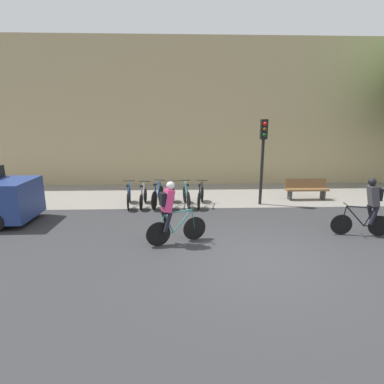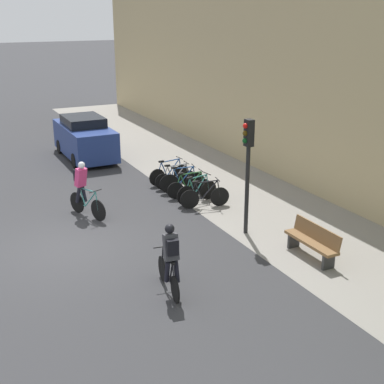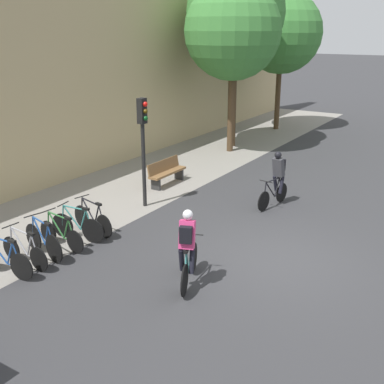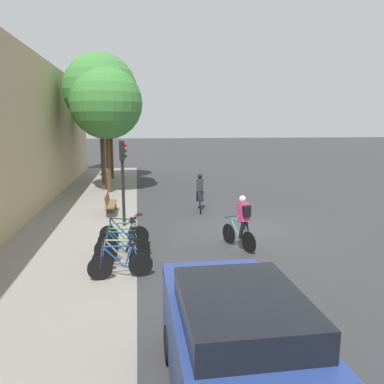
{
  "view_description": "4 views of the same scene",
  "coord_description": "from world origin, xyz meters",
  "px_view_note": "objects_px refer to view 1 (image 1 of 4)",
  "views": [
    {
      "loc": [
        -1.88,
        -6.7,
        3.4
      ],
      "look_at": [
        -1.51,
        3.45,
        0.92
      ],
      "focal_mm": 28.0,
      "sensor_mm": 36.0,
      "label": 1
    },
    {
      "loc": [
        13.66,
        -2.91,
        6.27
      ],
      "look_at": [
        -0.19,
        3.99,
        0.96
      ],
      "focal_mm": 50.0,
      "sensor_mm": 36.0,
      "label": 2
    },
    {
      "loc": [
        -9.99,
        -3.89,
        5.34
      ],
      "look_at": [
        0.49,
        2.7,
        1.12
      ],
      "focal_mm": 45.0,
      "sensor_mm": 36.0,
      "label": 3
    },
    {
      "loc": [
        -13.47,
        4.4,
        4.0
      ],
      "look_at": [
        0.67,
        2.34,
        1.42
      ],
      "focal_mm": 35.0,
      "sensor_mm": 36.0,
      "label": 4
    }
  ],
  "objects_px": {
    "parked_bike_4": "(186,196)",
    "traffic_light_pole": "(263,146)",
    "parked_bike_3": "(172,197)",
    "parked_bike_5": "(201,196)",
    "cyclist_grey": "(370,205)",
    "cyclist_pink": "(171,211)",
    "parked_bike_0": "(129,197)",
    "parked_bike_1": "(143,197)",
    "bench": "(306,189)",
    "parked_bike_2": "(158,196)"
  },
  "relations": [
    {
      "from": "parked_bike_0",
      "to": "parked_bike_2",
      "type": "height_order",
      "value": "parked_bike_2"
    },
    {
      "from": "parked_bike_1",
      "to": "parked_bike_2",
      "type": "xyz_separation_m",
      "value": [
        0.57,
        0.0,
        0.03
      ]
    },
    {
      "from": "parked_bike_0",
      "to": "parked_bike_4",
      "type": "distance_m",
      "value": 2.3
    },
    {
      "from": "cyclist_pink",
      "to": "parked_bike_4",
      "type": "bearing_deg",
      "value": 82.44
    },
    {
      "from": "cyclist_grey",
      "to": "parked_bike_5",
      "type": "relative_size",
      "value": 1.05
    },
    {
      "from": "parked_bike_5",
      "to": "parked_bike_4",
      "type": "bearing_deg",
      "value": 179.89
    },
    {
      "from": "parked_bike_1",
      "to": "parked_bike_3",
      "type": "distance_m",
      "value": 1.15
    },
    {
      "from": "parked_bike_4",
      "to": "cyclist_pink",
      "type": "bearing_deg",
      "value": -97.56
    },
    {
      "from": "cyclist_pink",
      "to": "parked_bike_0",
      "type": "height_order",
      "value": "cyclist_pink"
    },
    {
      "from": "parked_bike_4",
      "to": "parked_bike_5",
      "type": "xyz_separation_m",
      "value": [
        0.57,
        -0.0,
        -0.0
      ]
    },
    {
      "from": "parked_bike_2",
      "to": "parked_bike_4",
      "type": "height_order",
      "value": "parked_bike_2"
    },
    {
      "from": "parked_bike_3",
      "to": "cyclist_pink",
      "type": "bearing_deg",
      "value": -88.9
    },
    {
      "from": "cyclist_pink",
      "to": "cyclist_grey",
      "type": "xyz_separation_m",
      "value": [
        5.82,
        0.4,
        0.0
      ]
    },
    {
      "from": "parked_bike_3",
      "to": "parked_bike_5",
      "type": "xyz_separation_m",
      "value": [
        1.15,
        0.0,
        0.01
      ]
    },
    {
      "from": "parked_bike_1",
      "to": "parked_bike_2",
      "type": "relative_size",
      "value": 0.98
    },
    {
      "from": "parked_bike_4",
      "to": "traffic_light_pole",
      "type": "height_order",
      "value": "traffic_light_pole"
    },
    {
      "from": "bench",
      "to": "parked_bike_2",
      "type": "bearing_deg",
      "value": -172.99
    },
    {
      "from": "parked_bike_3",
      "to": "parked_bike_4",
      "type": "relative_size",
      "value": 1.02
    },
    {
      "from": "cyclist_pink",
      "to": "parked_bike_5",
      "type": "distance_m",
      "value": 3.98
    },
    {
      "from": "parked_bike_1",
      "to": "parked_bike_5",
      "type": "distance_m",
      "value": 2.3
    },
    {
      "from": "parked_bike_1",
      "to": "parked_bike_2",
      "type": "bearing_deg",
      "value": 0.25
    },
    {
      "from": "parked_bike_1",
      "to": "bench",
      "type": "height_order",
      "value": "parked_bike_1"
    },
    {
      "from": "parked_bike_0",
      "to": "parked_bike_2",
      "type": "distance_m",
      "value": 1.15
    },
    {
      "from": "cyclist_grey",
      "to": "bench",
      "type": "distance_m",
      "value": 4.19
    },
    {
      "from": "parked_bike_2",
      "to": "parked_bike_5",
      "type": "distance_m",
      "value": 1.73
    },
    {
      "from": "parked_bike_3",
      "to": "parked_bike_5",
      "type": "height_order",
      "value": "parked_bike_5"
    },
    {
      "from": "parked_bike_4",
      "to": "cyclist_grey",
      "type": "bearing_deg",
      "value": -32.47
    },
    {
      "from": "cyclist_grey",
      "to": "bench",
      "type": "bearing_deg",
      "value": 91.59
    },
    {
      "from": "cyclist_pink",
      "to": "parked_bike_1",
      "type": "distance_m",
      "value": 4.02
    },
    {
      "from": "cyclist_pink",
      "to": "parked_bike_3",
      "type": "height_order",
      "value": "cyclist_pink"
    },
    {
      "from": "parked_bike_0",
      "to": "traffic_light_pole",
      "type": "relative_size",
      "value": 0.5
    },
    {
      "from": "parked_bike_4",
      "to": "bench",
      "type": "distance_m",
      "value": 5.26
    },
    {
      "from": "parked_bike_4",
      "to": "parked_bike_3",
      "type": "bearing_deg",
      "value": -179.79
    },
    {
      "from": "parked_bike_2",
      "to": "parked_bike_3",
      "type": "bearing_deg",
      "value": -0.28
    },
    {
      "from": "parked_bike_1",
      "to": "parked_bike_2",
      "type": "height_order",
      "value": "parked_bike_2"
    },
    {
      "from": "cyclist_grey",
      "to": "cyclist_pink",
      "type": "bearing_deg",
      "value": -176.03
    },
    {
      "from": "cyclist_grey",
      "to": "parked_bike_2",
      "type": "relative_size",
      "value": 1.06
    },
    {
      "from": "parked_bike_4",
      "to": "parked_bike_5",
      "type": "relative_size",
      "value": 0.97
    },
    {
      "from": "parked_bike_0",
      "to": "bench",
      "type": "relative_size",
      "value": 0.94
    },
    {
      "from": "parked_bike_5",
      "to": "cyclist_pink",
      "type": "bearing_deg",
      "value": -105.86
    },
    {
      "from": "parked_bike_3",
      "to": "parked_bike_4",
      "type": "bearing_deg",
      "value": 0.21
    },
    {
      "from": "traffic_light_pole",
      "to": "parked_bike_5",
      "type": "bearing_deg",
      "value": -178.35
    },
    {
      "from": "parked_bike_2",
      "to": "cyclist_grey",
      "type": "bearing_deg",
      "value": -27.61
    },
    {
      "from": "cyclist_grey",
      "to": "traffic_light_pole",
      "type": "xyz_separation_m",
      "value": [
        -2.3,
        3.45,
        1.41
      ]
    },
    {
      "from": "parked_bike_1",
      "to": "parked_bike_5",
      "type": "xyz_separation_m",
      "value": [
        2.3,
        0.0,
        0.02
      ]
    },
    {
      "from": "traffic_light_pole",
      "to": "cyclist_grey",
      "type": "bearing_deg",
      "value": -56.28
    },
    {
      "from": "parked_bike_0",
      "to": "parked_bike_4",
      "type": "bearing_deg",
      "value": 0.03
    },
    {
      "from": "parked_bike_5",
      "to": "parked_bike_2",
      "type": "bearing_deg",
      "value": 179.94
    },
    {
      "from": "parked_bike_0",
      "to": "traffic_light_pole",
      "type": "distance_m",
      "value": 5.67
    },
    {
      "from": "parked_bike_0",
      "to": "parked_bike_5",
      "type": "height_order",
      "value": "same"
    }
  ]
}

